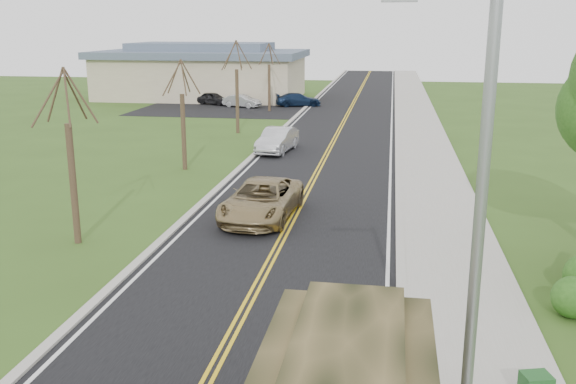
# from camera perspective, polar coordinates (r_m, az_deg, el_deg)

# --- Properties ---
(road) EXTENTS (8.00, 120.00, 0.01)m
(road) POSITION_cam_1_polar(r_m,az_deg,el_deg) (50.53, 4.92, 6.14)
(road) COLOR black
(road) RESTS_ON ground
(curb_right) EXTENTS (0.30, 120.00, 0.12)m
(curb_right) POSITION_cam_1_polar(r_m,az_deg,el_deg) (50.39, 9.66, 6.03)
(curb_right) COLOR #9E998E
(curb_right) RESTS_ON ground
(sidewalk_right) EXTENTS (3.20, 120.00, 0.10)m
(sidewalk_right) POSITION_cam_1_polar(r_m,az_deg,el_deg) (50.44, 11.65, 5.94)
(sidewalk_right) COLOR #9E998E
(sidewalk_right) RESTS_ON ground
(curb_left) EXTENTS (0.30, 120.00, 0.10)m
(curb_left) POSITION_cam_1_polar(r_m,az_deg,el_deg) (50.99, 0.24, 6.33)
(curb_left) COLOR #9E998E
(curb_left) RESTS_ON ground
(street_light) EXTENTS (1.65, 0.22, 8.00)m
(street_light) POSITION_cam_1_polar(r_m,az_deg,el_deg) (9.89, 16.02, -3.33)
(street_light) COLOR gray
(street_light) RESTS_ON ground
(bare_tree_a) EXTENTS (1.93, 2.26, 6.08)m
(bare_tree_a) POSITION_cam_1_polar(r_m,az_deg,el_deg) (23.03, -18.66, 1.90)
(bare_tree_a) COLOR #38281C
(bare_tree_a) RESTS_ON ground
(bare_tree_b) EXTENTS (1.83, 2.14, 5.73)m
(bare_tree_b) POSITION_cam_1_polar(r_m,az_deg,el_deg) (33.94, -9.31, 6.09)
(bare_tree_b) COLOR #38281C
(bare_tree_b) RESTS_ON ground
(bare_tree_c) EXTENTS (2.04, 2.39, 6.42)m
(bare_tree_c) POSITION_cam_1_polar(r_m,az_deg,el_deg) (45.36, -4.55, 8.72)
(bare_tree_c) COLOR #38281C
(bare_tree_c) RESTS_ON ground
(bare_tree_d) EXTENTS (1.88, 2.20, 5.91)m
(bare_tree_d) POSITION_cam_1_polar(r_m,az_deg,el_deg) (57.07, -1.69, 9.73)
(bare_tree_d) COLOR #38281C
(bare_tree_d) RESTS_ON ground
(commercial_building) EXTENTS (25.50, 21.50, 5.65)m
(commercial_building) POSITION_cam_1_polar(r_m,az_deg,el_deg) (68.85, -7.59, 10.56)
(commercial_building) COLOR tan
(commercial_building) RESTS_ON ground
(suv_champagne) EXTENTS (2.81, 5.53, 1.50)m
(suv_champagne) POSITION_cam_1_polar(r_m,az_deg,el_deg) (25.16, -2.37, -0.70)
(suv_champagne) COLOR #907C51
(suv_champagne) RESTS_ON ground
(sedan_silver) EXTENTS (2.07, 4.56, 1.45)m
(sedan_silver) POSITION_cam_1_polar(r_m,az_deg,el_deg) (38.50, -0.96, 4.64)
(sedan_silver) COLOR silver
(sedan_silver) RESTS_ON ground
(lot_car_dark) EXTENTS (3.84, 2.75, 1.21)m
(lot_car_dark) POSITION_cam_1_polar(r_m,az_deg,el_deg) (62.48, -6.60, 8.27)
(lot_car_dark) COLOR black
(lot_car_dark) RESTS_ON ground
(lot_car_silver) EXTENTS (3.79, 2.28, 1.18)m
(lot_car_silver) POSITION_cam_1_polar(r_m,az_deg,el_deg) (60.19, -4.12, 8.08)
(lot_car_silver) COLOR #B5B6BA
(lot_car_silver) RESTS_ON ground
(lot_car_navy) EXTENTS (4.59, 2.93, 1.24)m
(lot_car_navy) POSITION_cam_1_polar(r_m,az_deg,el_deg) (60.85, 0.91, 8.21)
(lot_car_navy) COLOR #0F1D37
(lot_car_navy) RESTS_ON ground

